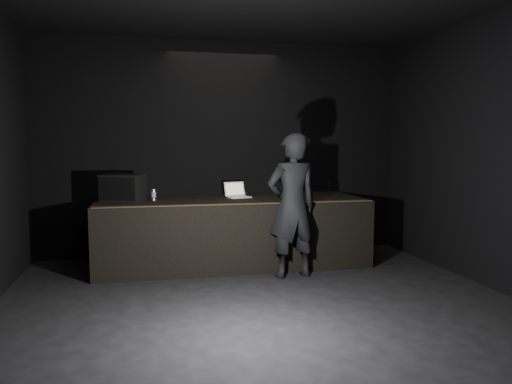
{
  "coord_description": "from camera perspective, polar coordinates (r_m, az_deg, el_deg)",
  "views": [
    {
      "loc": [
        -1.24,
        -4.71,
        1.84
      ],
      "look_at": [
        0.3,
        2.3,
        1.14
      ],
      "focal_mm": 35.0,
      "sensor_mm": 36.0,
      "label": 1
    }
  ],
  "objects": [
    {
      "name": "ground",
      "position": [
        5.21,
        2.3,
        -15.09
      ],
      "size": [
        7.0,
        7.0,
        0.0
      ],
      "primitive_type": "plane",
      "color": "black",
      "rests_on": "ground"
    },
    {
      "name": "room_walls",
      "position": [
        4.88,
        2.4,
        7.73
      ],
      "size": [
        6.1,
        7.1,
        3.52
      ],
      "color": "black",
      "rests_on": "ground"
    },
    {
      "name": "stage_riser",
      "position": [
        7.66,
        -2.86,
        -4.47
      ],
      "size": [
        4.0,
        1.5,
        1.0
      ],
      "primitive_type": "cube",
      "color": "black",
      "rests_on": "ground"
    },
    {
      "name": "riser_lip",
      "position": [
        6.9,
        -1.9,
        -1.35
      ],
      "size": [
        3.92,
        0.1,
        0.01
      ],
      "primitive_type": "cube",
      "color": "brown",
      "rests_on": "stage_riser"
    },
    {
      "name": "stage_monitor",
      "position": [
        7.49,
        -15.01,
        0.46
      ],
      "size": [
        0.69,
        0.6,
        0.39
      ],
      "rotation": [
        0.0,
        0.0,
        -0.38
      ],
      "color": "black",
      "rests_on": "stage_riser"
    },
    {
      "name": "cable",
      "position": [
        7.62,
        -4.16,
        -0.67
      ],
      "size": [
        0.86,
        0.45,
        0.02
      ],
      "primitive_type": "cylinder",
      "rotation": [
        0.0,
        1.57,
        0.47
      ],
      "color": "black",
      "rests_on": "stage_riser"
    },
    {
      "name": "laptop",
      "position": [
        7.77,
        -2.21,
        -0.16
      ],
      "size": [
        0.41,
        0.39,
        0.23
      ],
      "rotation": [
        0.0,
        0.0,
        0.29
      ],
      "color": "silver",
      "rests_on": "stage_riser"
    },
    {
      "name": "beer_can",
      "position": [
        7.45,
        -11.62,
        -0.33
      ],
      "size": [
        0.07,
        0.07,
        0.17
      ],
      "color": "silver",
      "rests_on": "stage_riser"
    },
    {
      "name": "plastic_cup",
      "position": [
        7.87,
        -1.41,
        -0.18
      ],
      "size": [
        0.08,
        0.08,
        0.09
      ],
      "primitive_type": "cylinder",
      "color": "white",
      "rests_on": "stage_riser"
    },
    {
      "name": "wii_remote",
      "position": [
        7.21,
        6.22,
        -1.01
      ],
      "size": [
        0.07,
        0.15,
        0.03
      ],
      "primitive_type": "cube",
      "rotation": [
        0.0,
        0.0,
        0.24
      ],
      "color": "white",
      "rests_on": "stage_riser"
    },
    {
      "name": "person",
      "position": [
        6.83,
        4.16,
        -1.58
      ],
      "size": [
        0.78,
        0.56,
        1.98
      ],
      "primitive_type": "imported",
      "rotation": [
        0.0,
        0.0,
        3.27
      ],
      "color": "black",
      "rests_on": "ground"
    }
  ]
}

